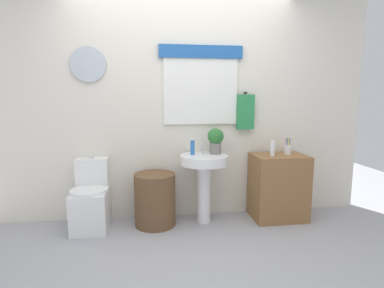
% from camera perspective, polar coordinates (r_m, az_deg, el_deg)
% --- Properties ---
extents(ground_plane, '(8.00, 8.00, 0.00)m').
position_cam_1_polar(ground_plane, '(2.73, 0.65, -21.72)').
color(ground_plane, '#A3A3A8').
extents(back_wall, '(4.40, 0.18, 2.60)m').
position_cam_1_polar(back_wall, '(3.50, -2.03, 7.44)').
color(back_wall, silver).
rests_on(back_wall, ground_plane).
extents(toilet, '(0.38, 0.51, 0.75)m').
position_cam_1_polar(toilet, '(3.45, -18.53, -10.23)').
color(toilet, white).
rests_on(toilet, ground_plane).
extents(laundry_hamper, '(0.45, 0.45, 0.57)m').
position_cam_1_polar(laundry_hamper, '(3.36, -7.02, -10.38)').
color(laundry_hamper, brown).
rests_on(laundry_hamper, ground_plane).
extents(pedestal_sink, '(0.53, 0.53, 0.77)m').
position_cam_1_polar(pedestal_sink, '(3.33, 2.26, -5.25)').
color(pedestal_sink, white).
rests_on(pedestal_sink, ground_plane).
extents(faucet, '(0.03, 0.03, 0.10)m').
position_cam_1_polar(faucet, '(3.40, 1.94, -0.92)').
color(faucet, silver).
rests_on(faucet, pedestal_sink).
extents(wooden_cabinet, '(0.59, 0.44, 0.75)m').
position_cam_1_polar(wooden_cabinet, '(3.63, 16.03, -7.78)').
color(wooden_cabinet, olive).
rests_on(wooden_cabinet, ground_plane).
extents(soap_bottle, '(0.05, 0.05, 0.16)m').
position_cam_1_polar(soap_bottle, '(3.30, 0.09, -0.68)').
color(soap_bottle, '#2D6BB7').
rests_on(soap_bottle, pedestal_sink).
extents(potted_plant, '(0.18, 0.18, 0.29)m').
position_cam_1_polar(potted_plant, '(3.35, 4.48, 0.87)').
color(potted_plant, slate).
rests_on(potted_plant, pedestal_sink).
extents(lotion_bottle, '(0.05, 0.05, 0.17)m').
position_cam_1_polar(lotion_bottle, '(3.46, 15.03, -0.79)').
color(lotion_bottle, white).
rests_on(lotion_bottle, wooden_cabinet).
extents(toothbrush_cup, '(0.08, 0.08, 0.19)m').
position_cam_1_polar(toothbrush_cup, '(3.60, 17.70, -1.01)').
color(toothbrush_cup, silver).
rests_on(toothbrush_cup, wooden_cabinet).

